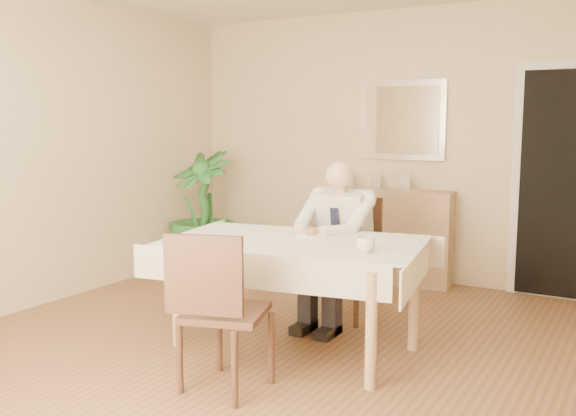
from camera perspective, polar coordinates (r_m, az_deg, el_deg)
The scene contains 17 objects.
room at distance 4.10m, azimuth -2.46°, elevation 4.27°, with size 5.00×5.02×2.60m.
doorway at distance 5.97m, azimuth 23.72°, elevation 1.86°, with size 0.96×0.07×2.10m.
mirror at distance 6.30m, azimuth 10.08°, elevation 7.70°, with size 0.86×0.04×0.76m.
dining_table at distance 4.33m, azimuth 0.56°, elevation -3.97°, with size 1.88×1.30×0.75m.
chair_far at distance 5.13m, azimuth 5.45°, elevation -3.65°, with size 0.45×0.45×0.95m.
chair_near at distance 3.66m, azimuth -6.36°, elevation -8.43°, with size 0.56×0.57×0.94m.
seated_man at distance 4.84m, azimuth 4.03°, elevation -2.44°, with size 0.48×0.72×1.24m.
plate at distance 4.49m, azimuth 2.12°, elevation -2.34°, with size 0.26×0.26×0.02m, color white.
food at distance 4.48m, azimuth 2.12°, elevation -2.07°, with size 0.14×0.14×0.06m, color olive.
knife at distance 4.41m, azimuth 2.22°, elevation -2.29°, with size 0.01×0.01×0.13m, color silver.
fork at distance 4.45m, azimuth 1.31°, elevation -2.20°, with size 0.01×0.01×0.13m, color silver.
coffee_mug at distance 3.95m, azimuth 6.91°, elevation -3.23°, with size 0.12×0.12×0.09m, color white.
sideboard at distance 6.26m, azimuth 9.36°, elevation -2.44°, with size 1.12×0.38×0.89m, color #A7805D.
photo_frame_left at distance 6.40m, azimuth 5.42°, elevation 2.52°, with size 0.10×0.02×0.14m, color silver.
photo_frame_center at distance 6.32m, azimuth 7.81°, elevation 2.42°, with size 0.10×0.02×0.14m, color silver.
photo_frame_right at distance 6.24m, azimuth 10.38°, elevation 2.30°, with size 0.10×0.02×0.14m, color silver.
potted_palm at distance 6.68m, azimuth -7.67°, elevation -0.26°, with size 0.69×0.69×1.24m, color #246025.
Camera 1 is at (2.20, -3.45, 1.56)m, focal length 40.00 mm.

